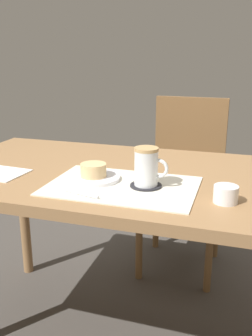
{
  "coord_description": "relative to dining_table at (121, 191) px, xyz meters",
  "views": [
    {
      "loc": [
        0.4,
        -1.22,
        1.13
      ],
      "look_at": [
        0.05,
        -0.11,
        0.77
      ],
      "focal_mm": 40.0,
      "sensor_mm": 36.0,
      "label": 1
    }
  ],
  "objects": [
    {
      "name": "placemat",
      "position": [
        0.05,
        -0.15,
        0.08
      ],
      "size": [
        0.47,
        0.32,
        0.0
      ],
      "primitive_type": "cube",
      "color": "silver",
      "rests_on": "dining_table"
    },
    {
      "name": "paper_napkin",
      "position": [
        -0.39,
        -0.15,
        0.08
      ],
      "size": [
        0.16,
        0.16,
        0.0
      ],
      "primitive_type": "cube",
      "rotation": [
        0.0,
        0.0,
        -0.07
      ],
      "color": "white",
      "rests_on": "dining_table"
    },
    {
      "name": "dining_table",
      "position": [
        0.0,
        0.0,
        0.0
      ],
      "size": [
        1.39,
        0.76,
        0.72
      ],
      "color": "#997047",
      "rests_on": "ground_plane"
    },
    {
      "name": "pastry_plate",
      "position": [
        -0.06,
        -0.12,
        0.08
      ],
      "size": [
        0.18,
        0.18,
        0.01
      ],
      "primitive_type": "cylinder",
      "color": "white",
      "rests_on": "placemat"
    },
    {
      "name": "coffee_coaster",
      "position": [
        0.13,
        -0.14,
        0.08
      ],
      "size": [
        0.1,
        0.1,
        0.0
      ],
      "primitive_type": "cylinder",
      "color": "#232328",
      "rests_on": "placemat"
    },
    {
      "name": "wooden_chair",
      "position": [
        0.13,
        0.69,
        -0.15
      ],
      "size": [
        0.43,
        0.43,
        0.91
      ],
      "rotation": [
        0.0,
        0.0,
        3.12
      ],
      "color": "brown",
      "rests_on": "ground_plane"
    },
    {
      "name": "sugar_bowl",
      "position": [
        0.37,
        -0.19,
        0.1
      ],
      "size": [
        0.07,
        0.07,
        0.05
      ],
      "primitive_type": "cylinder",
      "color": "white",
      "rests_on": "dining_table"
    },
    {
      "name": "teaspoon",
      "position": [
        -0.04,
        -0.27,
        0.08
      ],
      "size": [
        0.13,
        0.04,
        0.01
      ],
      "primitive_type": "cylinder",
      "rotation": [
        0.0,
        1.57,
        -0.26
      ],
      "color": "silver",
      "rests_on": "placemat"
    },
    {
      "name": "coffee_mug",
      "position": [
        0.13,
        -0.14,
        0.14
      ],
      "size": [
        0.11,
        0.08,
        0.12
      ],
      "color": "white",
      "rests_on": "coffee_coaster"
    },
    {
      "name": "pastry",
      "position": [
        -0.06,
        -0.12,
        0.11
      ],
      "size": [
        0.09,
        0.09,
        0.04
      ],
      "primitive_type": "cylinder",
      "color": "#E5BC7F",
      "rests_on": "pastry_plate"
    }
  ]
}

